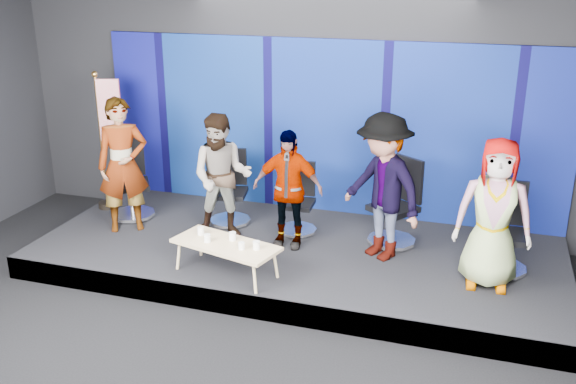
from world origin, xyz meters
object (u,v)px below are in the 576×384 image
panelist_e (494,214)px  mug_b (207,238)px  panelist_c (288,189)px  mug_c (232,236)px  coffee_table (226,246)px  chair_d (396,216)px  mug_a (201,231)px  chair_c (298,209)px  chair_e (504,242)px  mug_e (256,245)px  chair_b (230,199)px  panelist_a (123,165)px  panelist_d (383,187)px  panelist_b (222,176)px  mug_d (242,246)px  flag_stand (108,138)px  chair_a (131,191)px

panelist_e → mug_b: size_ratio=18.24×
panelist_c → mug_c: size_ratio=15.74×
coffee_table → mug_c: mug_c is taller
chair_d → mug_a: chair_d is taller
chair_c → mug_a: 1.65m
panelist_c → chair_d: 1.53m
chair_e → mug_e: size_ratio=10.91×
chair_b → panelist_e: bearing=-26.0°
panelist_a → panelist_e: size_ratio=1.06×
chair_e → mug_a: size_ratio=11.09×
chair_d → panelist_d: (-0.12, -0.49, 0.57)m
mug_b → mug_a: bearing=133.1°
panelist_b → mug_d: bearing=-70.0°
panelist_d → coffee_table: (-1.71, -1.08, -0.58)m
panelist_b → mug_b: 1.22m
panelist_a → panelist_c: size_ratio=1.19×
chair_e → mug_a: chair_e is taller
chair_c → mug_b: (-0.68, -1.59, 0.13)m
panelist_d → mug_e: panelist_d is taller
panelist_e → mug_d: size_ratio=19.95×
mug_d → mug_e: (0.17, 0.06, 0.01)m
chair_b → panelist_b: bearing=-90.9°
mug_a → mug_d: mug_a is taller
panelist_a → flag_stand: (-0.65, 0.67, 0.18)m
panelist_e → chair_b: bearing=164.5°
panelist_c → coffee_table: bearing=-116.9°
mug_c → mug_d: (0.20, -0.22, -0.01)m
coffee_table → mug_a: size_ratio=14.21×
chair_c → chair_e: bearing=-11.7°
chair_b → panelist_e: (3.66, -0.91, 0.55)m
panelist_a → mug_d: bearing=-58.4°
panelist_d → chair_b: bearing=-157.8°
panelist_c → mug_b: size_ratio=16.30×
mug_c → mug_d: mug_c is taller
mug_b → mug_d: bearing=-9.0°
mug_b → chair_e: bearing=18.9°
panelist_c → panelist_e: panelist_e is taller
panelist_a → panelist_c: (2.36, 0.16, -0.15)m
chair_a → mug_e: chair_a is taller
panelist_b → mug_e: (0.92, -1.14, -0.41)m
panelist_b → flag_stand: size_ratio=0.82×
panelist_b → chair_c: (0.95, 0.46, -0.54)m
chair_a → flag_stand: size_ratio=0.55×
mug_b → mug_e: mug_e is taller
chair_c → mug_b: size_ratio=10.06×
mug_e → chair_d: bearing=48.9°
chair_a → mug_c: chair_a is taller
chair_b → panelist_b: 0.72m
chair_d → mug_b: size_ratio=11.93×
coffee_table → mug_e: mug_e is taller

